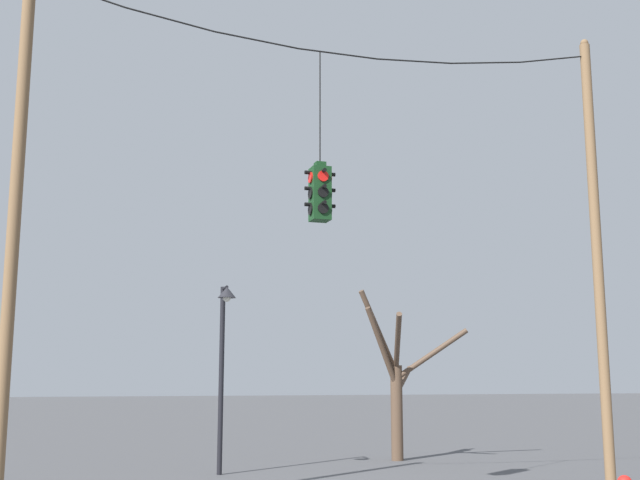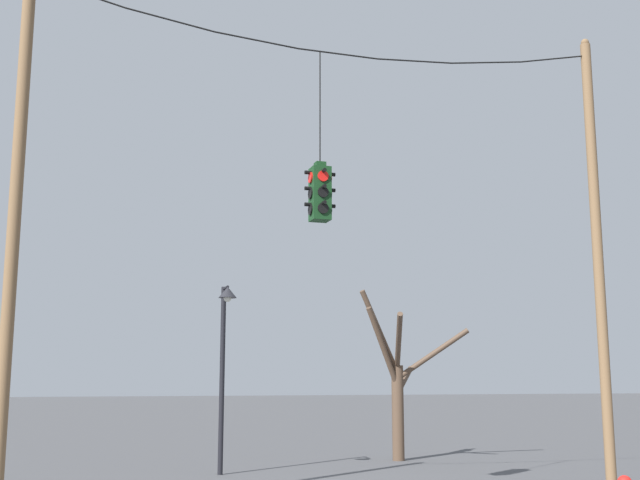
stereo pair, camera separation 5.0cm
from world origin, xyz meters
name	(u,v)px [view 2 (the right image)]	position (x,y,z in m)	size (l,w,h in m)	color
utility_pole_left	(14,224)	(-5.54, -0.22, 4.65)	(0.21, 0.21, 9.31)	brown
utility_pole_right	(598,256)	(5.54, -0.22, 4.65)	(0.21, 0.21, 9.31)	brown
span_wire	(339,43)	(0.00, -0.22, 8.49)	(11.09, 0.03, 0.71)	black
traffic_light_near_left_pole	(320,192)	(-0.37, -0.22, 5.53)	(0.58, 0.58, 3.24)	#143819
street_lamp	(225,338)	(-1.04, 5.06, 3.15)	(0.43, 0.75, 4.38)	black
bare_tree	(398,383)	(4.19, 6.91, 2.09)	(3.20, 2.94, 4.60)	brown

